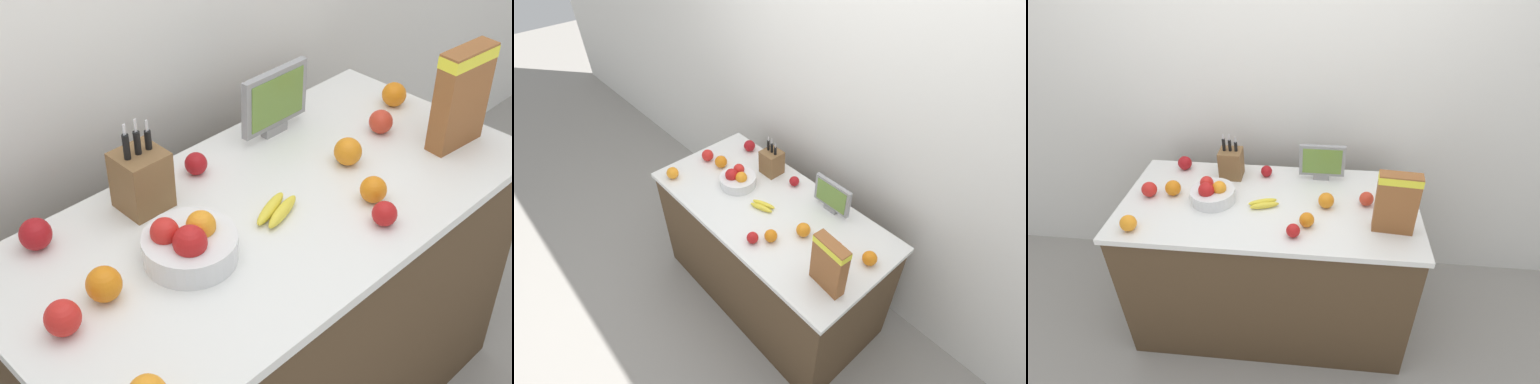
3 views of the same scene
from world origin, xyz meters
TOP-DOWN VIEW (x-y plane):
  - ground_plane at (0.00, 0.00)m, footprint 14.00×14.00m
  - wall_back at (0.00, 0.59)m, footprint 9.00×0.06m
  - counter at (0.00, 0.00)m, footprint 1.55×0.75m
  - knife_block at (-0.25, 0.24)m, footprint 0.13×0.12m
  - small_monitor at (0.27, 0.26)m, footprint 0.25×0.03m
  - cereal_box at (0.61, -0.16)m, footprint 0.20×0.08m
  - fruit_bowl at (-0.30, -0.01)m, footprint 0.23×0.23m
  - banana_bunch at (-0.02, -0.03)m, footprint 0.17×0.11m
  - apple_leftmost at (0.51, 0.03)m, footprint 0.07×0.07m
  - apple_rear at (-0.64, -0.00)m, footprint 0.08×0.08m
  - apple_middle at (-0.54, 0.29)m, footprint 0.08×0.08m
  - apple_by_knife_block at (0.15, -0.25)m, footprint 0.07×0.07m
  - apple_front at (-0.05, 0.26)m, footprint 0.07×0.07m
  - orange_front_center at (-0.64, -0.29)m, footprint 0.08×0.08m
  - orange_near_bowl at (0.30, -0.01)m, footprint 0.08×0.08m
  - orange_front_left at (0.67, 0.11)m, footprint 0.08×0.08m
  - orange_by_cereal at (-0.52, 0.02)m, footprint 0.08×0.08m
  - orange_back_center at (0.21, -0.17)m, footprint 0.07×0.07m

SIDE VIEW (x-z plane):
  - ground_plane at x=0.00m, z-range 0.00..0.00m
  - counter at x=0.00m, z-range 0.00..0.88m
  - banana_bunch at x=-0.02m, z-range 0.88..0.91m
  - apple_front at x=-0.05m, z-range 0.88..0.94m
  - apple_by_knife_block at x=0.15m, z-range 0.88..0.94m
  - orange_back_center at x=0.21m, z-range 0.88..0.95m
  - apple_leftmost at x=0.51m, z-range 0.88..0.95m
  - orange_front_center at x=-0.64m, z-range 0.88..0.96m
  - orange_front_left at x=0.67m, z-range 0.88..0.96m
  - apple_rear at x=-0.64m, z-range 0.88..0.96m
  - apple_middle at x=-0.54m, z-range 0.88..0.96m
  - orange_near_bowl at x=0.30m, z-range 0.88..0.96m
  - orange_by_cereal at x=-0.52m, z-range 0.88..0.96m
  - fruit_bowl at x=-0.30m, z-range 0.86..0.99m
  - knife_block at x=-0.25m, z-range 0.83..1.10m
  - small_monitor at x=0.27m, z-range 0.89..1.10m
  - cereal_box at x=0.61m, z-range 0.89..1.20m
  - wall_back at x=0.00m, z-range 0.00..2.60m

